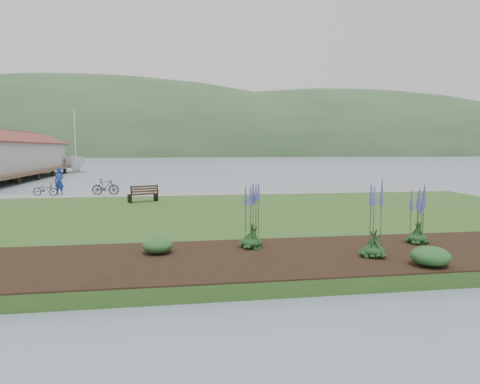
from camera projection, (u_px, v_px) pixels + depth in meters
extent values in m
plane|color=slate|center=(214.00, 216.00, 21.39)|extent=(600.00, 600.00, 0.00)
cube|color=#2A4F1B|center=(219.00, 219.00, 19.41)|extent=(34.00, 20.00, 0.40)
cube|color=gray|center=(204.00, 194.00, 28.13)|extent=(34.00, 2.20, 0.03)
cube|color=black|center=(353.00, 253.00, 12.19)|extent=(24.00, 4.40, 0.04)
cube|color=#B2ADA3|center=(2.00, 157.00, 45.53)|extent=(6.40, 28.00, 3.00)
cube|color=black|center=(143.00, 194.00, 23.89)|extent=(1.65, 1.16, 0.05)
cube|color=black|center=(145.00, 189.00, 23.61)|extent=(1.49, 0.80, 0.49)
cube|color=black|center=(130.00, 199.00, 23.48)|extent=(0.28, 0.51, 0.43)
cube|color=black|center=(156.00, 197.00, 24.33)|extent=(0.28, 0.51, 0.43)
imported|color=navy|center=(59.00, 179.00, 27.19)|extent=(0.87, 0.73, 2.05)
imported|color=black|center=(45.00, 189.00, 26.83)|extent=(0.96, 1.70, 0.84)
imported|color=black|center=(105.00, 187.00, 27.39)|extent=(0.75, 1.79, 1.04)
imported|color=silver|center=(76.00, 172.00, 61.29)|extent=(10.71, 10.90, 27.97)
cube|color=#B97915|center=(154.00, 192.00, 27.63)|extent=(0.26, 0.33, 0.31)
ellipsoid|color=#133414|center=(374.00, 251.00, 11.68)|extent=(0.62, 0.62, 0.31)
cone|color=#424096|center=(375.00, 209.00, 11.56)|extent=(0.32, 0.32, 2.00)
ellipsoid|color=#133414|center=(417.00, 238.00, 13.34)|extent=(0.62, 0.62, 0.31)
cone|color=#424096|center=(419.00, 207.00, 13.24)|extent=(0.40, 0.40, 1.66)
ellipsoid|color=#133414|center=(252.00, 242.00, 12.73)|extent=(0.62, 0.62, 0.31)
cone|color=#424096|center=(252.00, 203.00, 12.61)|extent=(0.40, 0.40, 2.05)
ellipsoid|color=#1E4C21|center=(158.00, 246.00, 12.05)|extent=(0.86, 0.86, 0.43)
ellipsoid|color=#1E4C21|center=(431.00, 256.00, 10.77)|extent=(0.98, 0.98, 0.49)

